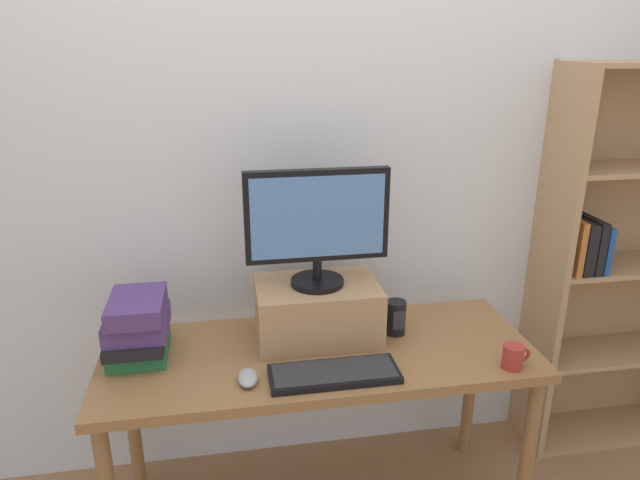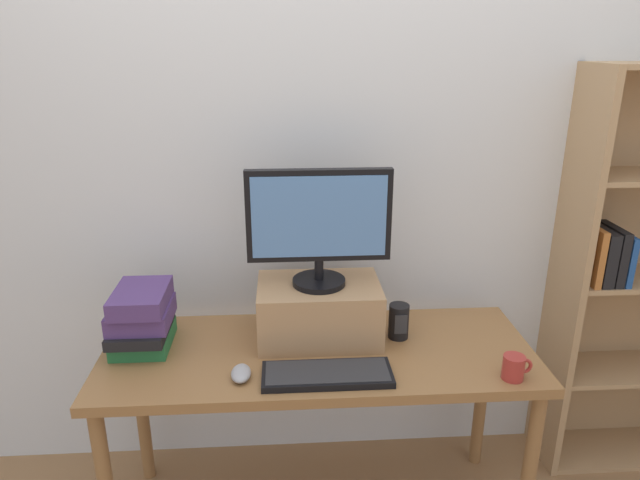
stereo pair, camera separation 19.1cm
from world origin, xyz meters
The scene contains 10 objects.
back_wall centered at (0.00, 0.44, 1.30)m, with size 7.00×0.08×2.60m.
desk centered at (0.00, 0.00, 0.64)m, with size 1.52×0.58×0.72m.
bookshelf_unit centered at (1.41, 0.29, 0.85)m, with size 0.87×0.28×1.68m.
riser_box centered at (0.01, 0.10, 0.83)m, with size 0.44×0.29×0.21m.
computer_monitor centered at (0.01, 0.10, 1.16)m, with size 0.50×0.19×0.42m.
keyboard centered at (0.02, -0.18, 0.74)m, with size 0.42×0.16×0.02m.
computer_mouse centered at (-0.26, -0.16, 0.74)m, with size 0.06×0.10×0.04m.
book_stack centered at (-0.62, 0.06, 0.84)m, with size 0.20×0.26×0.22m.
coffee_mug centered at (0.62, -0.22, 0.77)m, with size 0.10×0.07×0.08m.
desk_speaker centered at (0.30, 0.07, 0.79)m, with size 0.07×0.08×0.13m.
Camera 1 is at (-0.30, -1.74, 1.76)m, focal length 32.00 mm.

